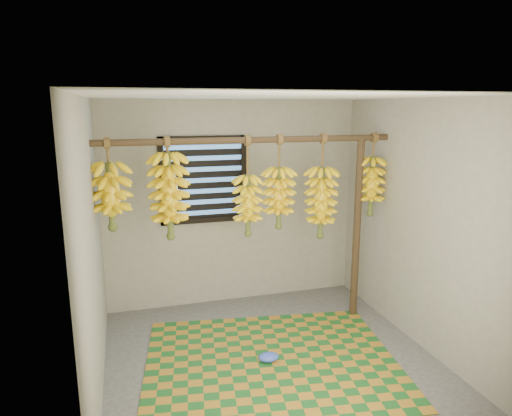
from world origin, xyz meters
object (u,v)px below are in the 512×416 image
object	(u,v)px
plastic_bag	(269,357)
banana_bunch_e	(321,203)
woven_mat	(271,361)
support_post	(357,230)
banana_bunch_b	(169,196)
banana_bunch_d	(279,198)
banana_bunch_f	(371,186)
banana_bunch_c	(248,205)
banana_bunch_a	(111,196)

from	to	relation	value
plastic_bag	banana_bunch_e	bearing A→B (deg)	40.78
woven_mat	banana_bunch_e	distance (m)	1.68
support_post	banana_bunch_b	distance (m)	2.08
banana_bunch_b	support_post	bearing A→B (deg)	-0.00
banana_bunch_d	woven_mat	bearing A→B (deg)	-113.37
woven_mat	plastic_bag	world-z (taller)	plastic_bag
woven_mat	banana_bunch_f	xyz separation A→B (m)	(1.36, 0.69, 1.47)
support_post	banana_bunch_f	bearing A→B (deg)	-0.00
banana_bunch_c	banana_bunch_a	bearing A→B (deg)	180.00
banana_bunch_a	banana_bunch_b	distance (m)	0.53
woven_mat	banana_bunch_a	xyz separation A→B (m)	(-1.34, 0.69, 1.51)
banana_bunch_c	banana_bunch_d	xyz separation A→B (m)	(0.33, 0.00, 0.06)
plastic_bag	banana_bunch_b	bearing A→B (deg)	138.64
banana_bunch_e	banana_bunch_f	xyz separation A→B (m)	(0.59, -0.00, 0.15)
support_post	plastic_bag	xyz separation A→B (m)	(-1.24, -0.69, -0.95)
banana_bunch_e	banana_bunch_c	bearing A→B (deg)	180.00
banana_bunch_f	banana_bunch_d	bearing A→B (deg)	180.00
banana_bunch_c	banana_bunch_e	xyz separation A→B (m)	(0.81, 0.00, -0.02)
woven_mat	banana_bunch_f	bearing A→B (deg)	26.94
support_post	banana_bunch_c	xyz separation A→B (m)	(-1.24, 0.00, 0.35)
banana_bunch_a	woven_mat	bearing A→B (deg)	-27.31
banana_bunch_d	banana_bunch_b	bearing A→B (deg)	180.00
banana_bunch_a	banana_bunch_e	distance (m)	2.12
banana_bunch_a	banana_bunch_e	world-z (taller)	same
banana_bunch_a	banana_bunch_b	world-z (taller)	same
banana_bunch_c	banana_bunch_f	distance (m)	1.40
banana_bunch_b	banana_bunch_d	xyz separation A→B (m)	(1.11, -0.00, -0.08)
woven_mat	banana_bunch_a	world-z (taller)	banana_bunch_a
support_post	banana_bunch_f	distance (m)	0.50
banana_bunch_a	support_post	bearing A→B (deg)	0.00
plastic_bag	banana_bunch_b	size ratio (longest dim) A/B	0.20
banana_bunch_b	banana_bunch_d	size ratio (longest dim) A/B	1.02
support_post	banana_bunch_e	world-z (taller)	banana_bunch_e
woven_mat	banana_bunch_d	bearing A→B (deg)	66.63
support_post	plastic_bag	size ratio (longest dim) A/B	10.31
banana_bunch_b	woven_mat	bearing A→B (deg)	-40.56
support_post	banana_bunch_c	distance (m)	1.29
plastic_bag	woven_mat	bearing A→B (deg)	-6.28
woven_mat	banana_bunch_a	bearing A→B (deg)	152.69
banana_bunch_f	plastic_bag	bearing A→B (deg)	-153.59
plastic_bag	banana_bunch_f	world-z (taller)	banana_bunch_f
banana_bunch_c	banana_bunch_d	world-z (taller)	same
plastic_bag	banana_bunch_b	xyz separation A→B (m)	(-0.78, 0.69, 1.44)
plastic_bag	banana_bunch_f	size ratio (longest dim) A/B	0.22
support_post	banana_bunch_b	xyz separation A→B (m)	(-2.02, 0.00, 0.49)
banana_bunch_b	banana_bunch_d	distance (m)	1.11
support_post	banana_bunch_d	world-z (taller)	banana_bunch_d
plastic_bag	banana_bunch_e	size ratio (longest dim) A/B	0.18
woven_mat	banana_bunch_c	bearing A→B (deg)	92.70
banana_bunch_c	banana_bunch_e	size ratio (longest dim) A/B	0.92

